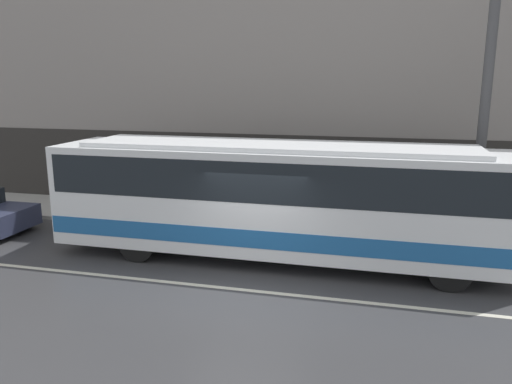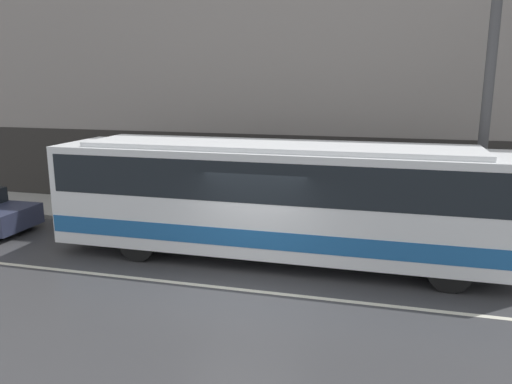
{
  "view_description": "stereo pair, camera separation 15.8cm",
  "coord_description": "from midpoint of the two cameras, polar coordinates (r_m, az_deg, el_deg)",
  "views": [
    {
      "loc": [
        2.82,
        -10.17,
        4.66
      ],
      "look_at": [
        -0.3,
        2.21,
        1.79
      ],
      "focal_mm": 35.0,
      "sensor_mm": 36.0,
      "label": 1
    },
    {
      "loc": [
        2.97,
        -10.13,
        4.66
      ],
      "look_at": [
        -0.3,
        2.21,
        1.79
      ],
      "focal_mm": 35.0,
      "sensor_mm": 36.0,
      "label": 2
    }
  ],
  "objects": [
    {
      "name": "building_facade",
      "position": [
        17.45,
        4.74,
        18.25
      ],
      "size": [
        60.0,
        0.35,
        13.16
      ],
      "color": "gray",
      "rests_on": "ground_plane"
    },
    {
      "name": "ground_plane",
      "position": [
        11.54,
        -1.68,
        -11.15
      ],
      "size": [
        60.0,
        60.0,
        0.0
      ],
      "primitive_type": "plane",
      "color": "#38383A"
    },
    {
      "name": "utility_pole_near",
      "position": [
        15.11,
        24.27,
        7.32
      ],
      "size": [
        0.27,
        0.27,
        6.83
      ],
      "color": "#4C4C4F",
      "rests_on": "sidewalk"
    },
    {
      "name": "pedestrian_waiting",
      "position": [
        16.77,
        1.33,
        -0.19
      ],
      "size": [
        0.36,
        0.36,
        1.71
      ],
      "color": "navy",
      "rests_on": "sidewalk"
    },
    {
      "name": "transit_bus",
      "position": [
        12.98,
        1.93,
        -0.33
      ],
      "size": [
        11.72,
        2.51,
        3.08
      ],
      "color": "white",
      "rests_on": "ground_plane"
    },
    {
      "name": "lane_stripe",
      "position": [
        11.54,
        -1.68,
        -11.13
      ],
      "size": [
        54.0,
        0.14,
        0.01
      ],
      "color": "beige",
      "rests_on": "ground_plane"
    },
    {
      "name": "sidewalk",
      "position": [
        16.49,
        3.45,
        -3.53
      ],
      "size": [
        60.0,
        2.83,
        0.13
      ],
      "color": "#A09E99",
      "rests_on": "ground_plane"
    }
  ]
}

